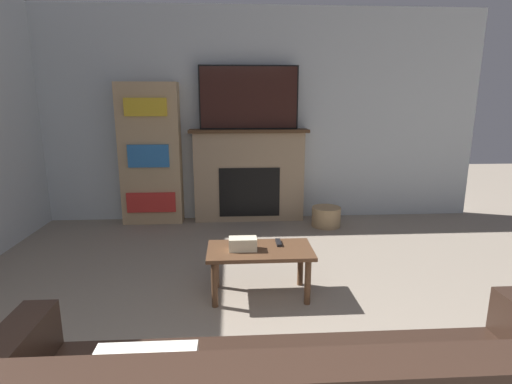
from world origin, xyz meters
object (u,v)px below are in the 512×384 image
object	(u,v)px
coffee_table	(260,256)
bookshelf	(151,155)
fireplace	(249,175)
tv	(249,98)
storage_basket	(326,217)

from	to	relation	value
coffee_table	bookshelf	bearing A→B (deg)	120.59
coffee_table	bookshelf	world-z (taller)	bookshelf
fireplace	tv	xyz separation A→B (m)	(-0.00, -0.02, 0.99)
coffee_table	bookshelf	size ratio (longest dim) A/B	0.47
tv	coffee_table	xyz separation A→B (m)	(-0.01, -2.11, -1.25)
bookshelf	fireplace	bearing A→B (deg)	1.02
tv	coffee_table	bearing A→B (deg)	-90.20
fireplace	storage_basket	bearing A→B (deg)	-19.72
bookshelf	storage_basket	size ratio (longest dim) A/B	4.91
fireplace	coffee_table	bearing A→B (deg)	-90.20
storage_basket	coffee_table	bearing A→B (deg)	-118.50
coffee_table	storage_basket	distance (m)	2.04
coffee_table	storage_basket	world-z (taller)	coffee_table
fireplace	bookshelf	xyz separation A→B (m)	(-1.25, -0.02, 0.28)
bookshelf	storage_basket	distance (m)	2.36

